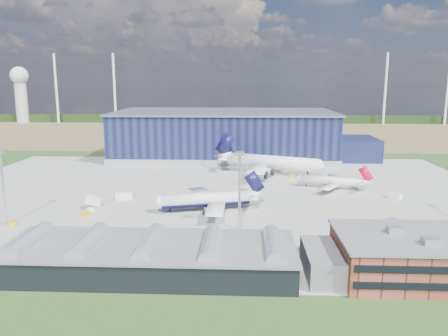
# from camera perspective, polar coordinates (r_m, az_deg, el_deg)

# --- Properties ---
(ground) EXTENTS (600.00, 600.00, 0.00)m
(ground) POSITION_cam_1_polar(r_m,az_deg,el_deg) (158.79, -1.50, -4.31)
(ground) COLOR #2A4D1C
(ground) RESTS_ON ground
(apron) EXTENTS (220.00, 160.00, 0.08)m
(apron) POSITION_cam_1_polar(r_m,az_deg,el_deg) (168.42, -1.25, -3.39)
(apron) COLOR #979692
(apron) RESTS_ON ground
(farmland) EXTENTS (600.00, 220.00, 0.01)m
(farmland) POSITION_cam_1_polar(r_m,az_deg,el_deg) (375.13, 0.89, 4.77)
(farmland) COLOR olive
(farmland) RESTS_ON ground
(treeline) EXTENTS (600.00, 8.00, 8.00)m
(treeline) POSITION_cam_1_polar(r_m,az_deg,el_deg) (454.32, 1.20, 6.42)
(treeline) COLOR black
(treeline) RESTS_ON ground
(horizon_dressing) EXTENTS (440.20, 18.00, 70.00)m
(horizon_dressing) POSITION_cam_1_polar(r_m,az_deg,el_deg) (490.67, -22.08, 9.50)
(horizon_dressing) COLOR white
(horizon_dressing) RESTS_ON ground
(hangar) EXTENTS (145.00, 62.00, 26.10)m
(hangar) POSITION_cam_1_polar(r_m,az_deg,el_deg) (249.42, 0.68, 4.14)
(hangar) COLOR #101435
(hangar) RESTS_ON ground
(ops_building) EXTENTS (46.00, 23.00, 10.90)m
(ops_building) POSITION_cam_1_polar(r_m,az_deg,el_deg) (109.24, 26.58, -10.28)
(ops_building) COLOR brown
(ops_building) RESTS_ON ground
(glass_concourse) EXTENTS (78.00, 23.00, 8.60)m
(glass_concourse) POSITION_cam_1_polar(r_m,az_deg,el_deg) (101.96, -7.64, -11.33)
(glass_concourse) COLOR black
(glass_concourse) RESTS_ON ground
(light_mast_west) EXTENTS (2.60, 2.60, 23.00)m
(light_mast_west) POSITION_cam_1_polar(r_m,az_deg,el_deg) (144.26, -26.98, -0.86)
(light_mast_west) COLOR silver
(light_mast_west) RESTS_ON ground
(light_mast_center) EXTENTS (2.60, 2.60, 23.00)m
(light_mast_center) POSITION_cam_1_polar(r_m,az_deg,el_deg) (125.54, 2.05, -1.27)
(light_mast_center) COLOR silver
(light_mast_center) RESTS_ON ground
(airliner_navy) EXTENTS (46.93, 46.34, 12.54)m
(airliner_navy) POSITION_cam_1_polar(r_m,az_deg,el_deg) (145.53, -2.39, -3.22)
(airliner_navy) COLOR white
(airliner_navy) RESTS_ON ground
(airliner_red) EXTENTS (38.60, 38.17, 10.04)m
(airliner_red) POSITION_cam_1_polar(r_m,az_deg,el_deg) (180.55, 13.73, -1.08)
(airliner_red) COLOR white
(airliner_red) RESTS_ON ground
(airliner_widebody) EXTENTS (70.96, 70.31, 17.85)m
(airliner_widebody) POSITION_cam_1_polar(r_m,az_deg,el_deg) (203.33, 6.27, 1.67)
(airliner_widebody) COLOR white
(airliner_widebody) RESTS_ON ground
(gse_tug_a) EXTENTS (3.37, 3.92, 1.40)m
(gse_tug_a) POSITION_cam_1_polar(r_m,az_deg,el_deg) (146.40, -25.87, -6.56)
(gse_tug_a) COLOR yellow
(gse_tug_a) RESTS_ON ground
(gse_tug_b) EXTENTS (3.13, 3.65, 1.33)m
(gse_tug_b) POSITION_cam_1_polar(r_m,az_deg,el_deg) (148.18, -17.68, -5.74)
(gse_tug_b) COLOR yellow
(gse_tug_b) RESTS_ON ground
(gse_van_a) EXTENTS (6.38, 3.63, 2.63)m
(gse_van_a) POSITION_cam_1_polar(r_m,az_deg,el_deg) (164.55, -12.92, -3.57)
(gse_van_a) COLOR white
(gse_van_a) RESTS_ON ground
(gse_cart_a) EXTENTS (3.01, 3.54, 1.30)m
(gse_cart_a) POSITION_cam_1_polar(r_m,az_deg,el_deg) (182.17, 4.34, -2.09)
(gse_cart_a) COLOR white
(gse_cart_a) RESTS_ON ground
(gse_van_b) EXTENTS (4.95, 5.10, 2.23)m
(gse_van_b) POSITION_cam_1_polar(r_m,az_deg,el_deg) (172.52, 21.37, -3.45)
(gse_van_b) COLOR white
(gse_van_b) RESTS_ON ground
(gse_tug_c) EXTENTS (3.29, 4.01, 1.51)m
(gse_tug_c) POSITION_cam_1_polar(r_m,az_deg,el_deg) (199.88, 9.01, -0.96)
(gse_tug_c) COLOR yellow
(gse_tug_c) RESTS_ON ground
(gse_cart_b) EXTENTS (3.26, 2.38, 1.32)m
(gse_cart_b) POSITION_cam_1_polar(r_m,az_deg,el_deg) (206.92, 5.19, -0.47)
(gse_cart_b) COLOR white
(gse_cart_b) RESTS_ON ground
(airstair) EXTENTS (3.97, 5.72, 3.40)m
(airstair) POSITION_cam_1_polar(r_m,az_deg,el_deg) (155.23, -16.69, -4.52)
(airstair) COLOR white
(airstair) RESTS_ON ground
(car_a) EXTENTS (3.50, 2.55, 1.11)m
(car_a) POSITION_cam_1_polar(r_m,az_deg,el_deg) (113.16, -2.65, -10.60)
(car_a) COLOR #99999E
(car_a) RESTS_ON ground
(car_b) EXTENTS (3.60, 1.94, 1.13)m
(car_b) POSITION_cam_1_polar(r_m,az_deg,el_deg) (114.93, -2.17, -10.24)
(car_b) COLOR #99999E
(car_b) RESTS_ON ground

